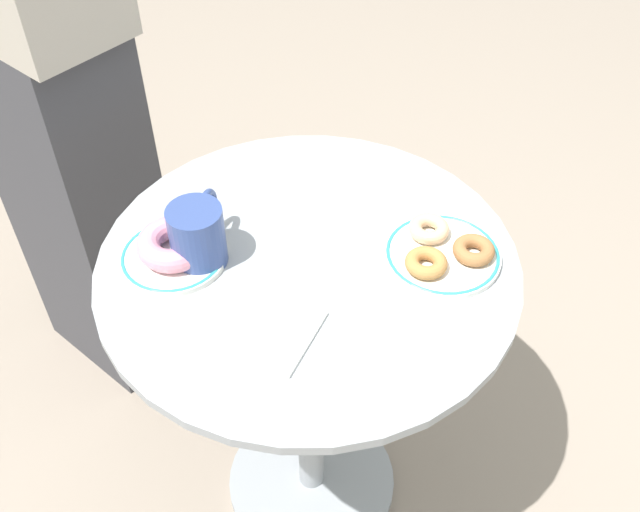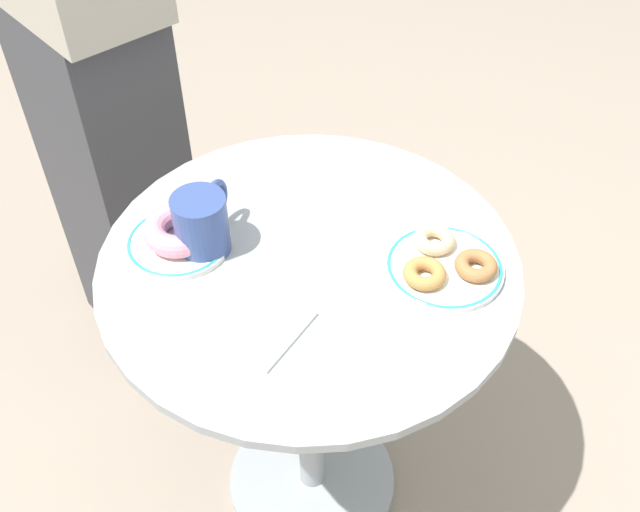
{
  "view_description": "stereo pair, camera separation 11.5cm",
  "coord_description": "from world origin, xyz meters",
  "px_view_note": "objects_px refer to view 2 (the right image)",
  "views": [
    {
      "loc": [
        0.09,
        -0.82,
        1.56
      ],
      "look_at": [
        0.02,
        -0.0,
        0.75
      ],
      "focal_mm": 40.72,
      "sensor_mm": 36.0,
      "label": 1
    },
    {
      "loc": [
        0.21,
        -0.8,
        1.56
      ],
      "look_at": [
        0.02,
        -0.0,
        0.75
      ],
      "focal_mm": 40.72,
      "sensor_mm": 36.0,
      "label": 2
    }
  ],
  "objects_px": {
    "donut_cinnamon": "(476,265)",
    "person_figure": "(83,41)",
    "donut_glazed": "(434,240)",
    "donut_old_fashioned": "(424,274)",
    "cafe_table": "(310,351)",
    "plate_left": "(179,242)",
    "donut_pink_frosted": "(179,230)",
    "coffee_mug": "(202,223)",
    "paper_napkin": "(253,321)",
    "plate_right": "(444,267)"
  },
  "relations": [
    {
      "from": "donut_cinnamon",
      "to": "donut_old_fashioned",
      "type": "relative_size",
      "value": 1.0
    },
    {
      "from": "donut_pink_frosted",
      "to": "donut_cinnamon",
      "type": "xyz_separation_m",
      "value": [
        0.47,
        0.04,
        -0.01
      ]
    },
    {
      "from": "paper_napkin",
      "to": "coffee_mug",
      "type": "distance_m",
      "value": 0.19
    },
    {
      "from": "plate_right",
      "to": "donut_glazed",
      "type": "distance_m",
      "value": 0.05
    },
    {
      "from": "donut_glazed",
      "to": "donut_old_fashioned",
      "type": "bearing_deg",
      "value": -93.97
    },
    {
      "from": "donut_cinnamon",
      "to": "coffee_mug",
      "type": "distance_m",
      "value": 0.43
    },
    {
      "from": "donut_cinnamon",
      "to": "person_figure",
      "type": "bearing_deg",
      "value": 156.16
    },
    {
      "from": "plate_left",
      "to": "donut_old_fashioned",
      "type": "xyz_separation_m",
      "value": [
        0.4,
        0.0,
        0.02
      ]
    },
    {
      "from": "donut_cinnamon",
      "to": "donut_old_fashioned",
      "type": "distance_m",
      "value": 0.08
    },
    {
      "from": "donut_pink_frosted",
      "to": "donut_glazed",
      "type": "relative_size",
      "value": 1.76
    },
    {
      "from": "coffee_mug",
      "to": "plate_left",
      "type": "bearing_deg",
      "value": -173.38
    },
    {
      "from": "donut_cinnamon",
      "to": "person_figure",
      "type": "height_order",
      "value": "person_figure"
    },
    {
      "from": "person_figure",
      "to": "donut_glazed",
      "type": "bearing_deg",
      "value": -23.05
    },
    {
      "from": "paper_napkin",
      "to": "donut_old_fashioned",
      "type": "bearing_deg",
      "value": 30.15
    },
    {
      "from": "plate_right",
      "to": "paper_napkin",
      "type": "relative_size",
      "value": 1.29
    },
    {
      "from": "plate_left",
      "to": "donut_glazed",
      "type": "height_order",
      "value": "donut_glazed"
    },
    {
      "from": "donut_cinnamon",
      "to": "donut_glazed",
      "type": "relative_size",
      "value": 1.0
    },
    {
      "from": "donut_glazed",
      "to": "person_figure",
      "type": "bearing_deg",
      "value": 156.95
    },
    {
      "from": "plate_left",
      "to": "coffee_mug",
      "type": "distance_m",
      "value": 0.06
    },
    {
      "from": "donut_cinnamon",
      "to": "person_figure",
      "type": "relative_size",
      "value": 0.04
    },
    {
      "from": "donut_cinnamon",
      "to": "plate_right",
      "type": "bearing_deg",
      "value": 177.58
    },
    {
      "from": "donut_pink_frosted",
      "to": "person_figure",
      "type": "height_order",
      "value": "person_figure"
    },
    {
      "from": "donut_cinnamon",
      "to": "paper_napkin",
      "type": "relative_size",
      "value": 0.46
    },
    {
      "from": "cafe_table",
      "to": "plate_right",
      "type": "height_order",
      "value": "plate_right"
    },
    {
      "from": "plate_right",
      "to": "donut_cinnamon",
      "type": "bearing_deg",
      "value": -2.42
    },
    {
      "from": "donut_pink_frosted",
      "to": "coffee_mug",
      "type": "height_order",
      "value": "coffee_mug"
    },
    {
      "from": "plate_left",
      "to": "donut_cinnamon",
      "type": "bearing_deg",
      "value": 4.86
    },
    {
      "from": "donut_cinnamon",
      "to": "coffee_mug",
      "type": "relative_size",
      "value": 0.5
    },
    {
      "from": "donut_pink_frosted",
      "to": "coffee_mug",
      "type": "xyz_separation_m",
      "value": [
        0.04,
        0.0,
        0.02
      ]
    },
    {
      "from": "coffee_mug",
      "to": "donut_glazed",
      "type": "bearing_deg",
      "value": 12.23
    },
    {
      "from": "plate_right",
      "to": "paper_napkin",
      "type": "bearing_deg",
      "value": -146.52
    },
    {
      "from": "cafe_table",
      "to": "plate_left",
      "type": "relative_size",
      "value": 4.29
    },
    {
      "from": "plate_left",
      "to": "coffee_mug",
      "type": "height_order",
      "value": "coffee_mug"
    },
    {
      "from": "plate_right",
      "to": "donut_cinnamon",
      "type": "xyz_separation_m",
      "value": [
        0.05,
        -0.0,
        0.02
      ]
    },
    {
      "from": "donut_glazed",
      "to": "paper_napkin",
      "type": "bearing_deg",
      "value": -138.14
    },
    {
      "from": "donut_old_fashioned",
      "to": "donut_glazed",
      "type": "bearing_deg",
      "value": 86.03
    },
    {
      "from": "donut_pink_frosted",
      "to": "donut_old_fashioned",
      "type": "distance_m",
      "value": 0.4
    },
    {
      "from": "cafe_table",
      "to": "donut_glazed",
      "type": "xyz_separation_m",
      "value": [
        0.19,
        0.07,
        0.27
      ]
    },
    {
      "from": "donut_cinnamon",
      "to": "donut_pink_frosted",
      "type": "bearing_deg",
      "value": -175.48
    },
    {
      "from": "donut_cinnamon",
      "to": "coffee_mug",
      "type": "bearing_deg",
      "value": -175.32
    },
    {
      "from": "cafe_table",
      "to": "coffee_mug",
      "type": "height_order",
      "value": "coffee_mug"
    },
    {
      "from": "plate_right",
      "to": "donut_pink_frosted",
      "type": "bearing_deg",
      "value": -174.72
    },
    {
      "from": "cafe_table",
      "to": "plate_left",
      "type": "distance_m",
      "value": 0.33
    },
    {
      "from": "donut_old_fashioned",
      "to": "paper_napkin",
      "type": "height_order",
      "value": "donut_old_fashioned"
    },
    {
      "from": "donut_glazed",
      "to": "coffee_mug",
      "type": "height_order",
      "value": "coffee_mug"
    },
    {
      "from": "plate_left",
      "to": "paper_napkin",
      "type": "bearing_deg",
      "value": -38.26
    },
    {
      "from": "donut_pink_frosted",
      "to": "paper_napkin",
      "type": "bearing_deg",
      "value": -39.35
    },
    {
      "from": "person_figure",
      "to": "plate_right",
      "type": "bearing_deg",
      "value": -25.0
    },
    {
      "from": "coffee_mug",
      "to": "paper_napkin",
      "type": "bearing_deg",
      "value": -48.18
    },
    {
      "from": "donut_glazed",
      "to": "person_figure",
      "type": "height_order",
      "value": "person_figure"
    }
  ]
}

